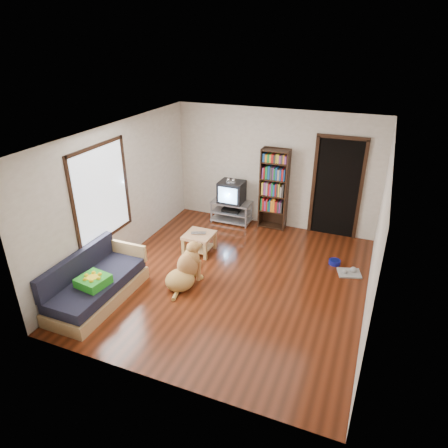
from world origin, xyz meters
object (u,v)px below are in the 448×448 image
at_px(laptop, 198,234).
at_px(dog_bowl, 335,262).
at_px(green_cushion, 93,281).
at_px(bookshelf, 274,185).
at_px(tv_stand, 231,211).
at_px(sofa, 96,286).
at_px(crt_tv, 232,191).
at_px(dog, 185,270).
at_px(grey_rag, 349,273).
at_px(coffee_table, 199,239).

bearing_deg(laptop, dog_bowl, -10.31).
height_order(green_cushion, bookshelf, bookshelf).
relative_size(green_cushion, dog_bowl, 1.95).
bearing_deg(tv_stand, sofa, -105.02).
bearing_deg(green_cushion, crt_tv, 85.53).
relative_size(laptop, dog_bowl, 1.29).
distance_m(crt_tv, dog, 2.76).
distance_m(dog_bowl, bookshelf, 2.15).
bearing_deg(grey_rag, laptop, -173.76).
bearing_deg(laptop, crt_tv, 64.35).
xyz_separation_m(dog_bowl, dog, (-2.32, -1.67, 0.25)).
distance_m(green_cushion, coffee_table, 2.37).
bearing_deg(dog_bowl, green_cushion, -140.43).
bearing_deg(green_cushion, bookshelf, 73.26).
height_order(tv_stand, dog, dog).
xyz_separation_m(laptop, grey_rag, (2.89, 0.32, -0.40)).
relative_size(green_cushion, crt_tv, 0.74).
bearing_deg(laptop, sofa, -136.21).
bearing_deg(bookshelf, sofa, -117.32).
height_order(dog_bowl, dog, dog).
bearing_deg(coffee_table, green_cushion, -108.87).
xyz_separation_m(dog_bowl, sofa, (-3.48, -2.60, 0.22)).
relative_size(laptop, sofa, 0.16).
xyz_separation_m(dog_bowl, bookshelf, (-1.56, 1.12, 0.96)).
height_order(laptop, grey_rag, laptop).
xyz_separation_m(dog_bowl, coffee_table, (-2.59, -0.54, 0.24)).
distance_m(laptop, dog_bowl, 2.68).
xyz_separation_m(green_cushion, crt_tv, (0.85, 3.82, 0.25)).
distance_m(green_cushion, bookshelf, 4.32).
height_order(grey_rag, sofa, sofa).
distance_m(tv_stand, crt_tv, 0.47).
height_order(crt_tv, bookshelf, bookshelf).
relative_size(crt_tv, sofa, 0.32).
bearing_deg(coffee_table, dog_bowl, 11.69).
bearing_deg(dog_bowl, bookshelf, 144.25).
relative_size(green_cushion, laptop, 1.51).
height_order(laptop, coffee_table, laptop).
bearing_deg(sofa, dog, 38.98).
xyz_separation_m(grey_rag, crt_tv, (-2.81, 1.30, 0.73)).
bearing_deg(dog, grey_rag, 28.36).
xyz_separation_m(grey_rag, tv_stand, (-2.81, 1.28, 0.25)).
height_order(green_cushion, dog_bowl, green_cushion).
height_order(green_cushion, dog, dog).
height_order(bookshelf, sofa, bookshelf).
relative_size(grey_rag, coffee_table, 0.73).
distance_m(laptop, sofa, 2.23).
bearing_deg(coffee_table, laptop, -90.00).
bearing_deg(dog_bowl, dog, -144.35).
bearing_deg(laptop, grey_rag, -16.39).
relative_size(crt_tv, bookshelf, 0.32).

